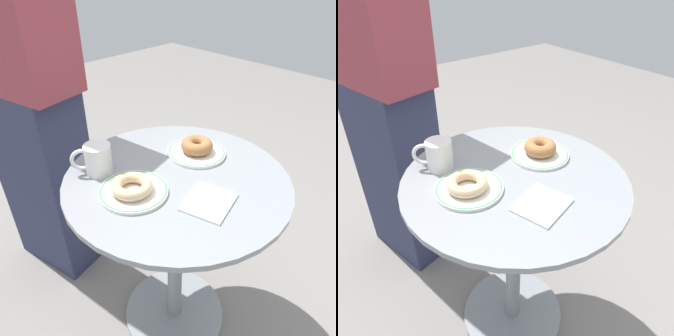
% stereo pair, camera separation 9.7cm
% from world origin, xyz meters
% --- Properties ---
extents(ground_plane, '(7.00, 7.00, 0.02)m').
position_xyz_m(ground_plane, '(0.00, 0.00, -0.01)').
color(ground_plane, gray).
extents(cafe_table, '(0.69, 0.69, 0.72)m').
position_xyz_m(cafe_table, '(0.00, 0.00, 0.46)').
color(cafe_table, gray).
rests_on(cafe_table, ground).
extents(plate_left, '(0.20, 0.20, 0.01)m').
position_xyz_m(plate_left, '(-0.15, 0.03, 0.72)').
color(plate_left, white).
rests_on(plate_left, cafe_table).
extents(plate_right, '(0.20, 0.20, 0.01)m').
position_xyz_m(plate_right, '(0.15, 0.05, 0.72)').
color(plate_right, white).
rests_on(plate_right, cafe_table).
extents(donut_glazed, '(0.15, 0.15, 0.03)m').
position_xyz_m(donut_glazed, '(-0.15, 0.03, 0.74)').
color(donut_glazed, '#E0B789').
rests_on(donut_glazed, plate_left).
extents(donut_cinnamon, '(0.15, 0.15, 0.04)m').
position_xyz_m(donut_cinnamon, '(0.15, 0.05, 0.75)').
color(donut_cinnamon, '#A36B3D').
rests_on(donut_cinnamon, plate_right).
extents(paper_napkin, '(0.17, 0.15, 0.01)m').
position_xyz_m(paper_napkin, '(-0.03, -0.15, 0.72)').
color(paper_napkin, white).
rests_on(paper_napkin, cafe_table).
extents(coffee_mug, '(0.12, 0.09, 0.10)m').
position_xyz_m(coffee_mug, '(-0.16, 0.19, 0.76)').
color(coffee_mug, white).
rests_on(coffee_mug, cafe_table).
extents(person_figure, '(0.31, 0.47, 1.65)m').
position_xyz_m(person_figure, '(-0.15, 0.65, 0.81)').
color(person_figure, '#2D3351').
rests_on(person_figure, ground).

